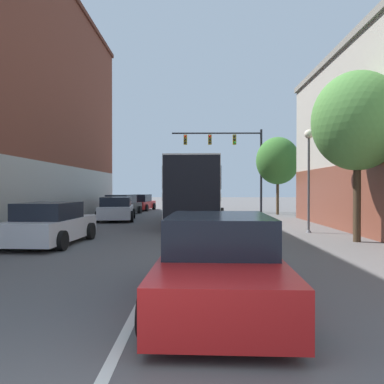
# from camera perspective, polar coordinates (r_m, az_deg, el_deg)

# --- Properties ---
(lane_center_line) EXTENTS (0.14, 44.07, 0.01)m
(lane_center_line) POSITION_cam_1_polar(r_m,az_deg,el_deg) (18.24, -2.30, -5.41)
(lane_center_line) COLOR silver
(lane_center_line) RESTS_ON ground_plane
(bus) EXTENTS (3.13, 10.89, 3.35)m
(bus) POSITION_cam_1_polar(r_m,az_deg,el_deg) (20.82, 0.73, 0.51)
(bus) COLOR silver
(bus) RESTS_ON ground_plane
(hatchback_foreground) EXTENTS (2.24, 4.61, 1.43)m
(hatchback_foreground) POSITION_cam_1_polar(r_m,az_deg,el_deg) (6.34, 4.15, -10.53)
(hatchback_foreground) COLOR red
(hatchback_foreground) RESTS_ON ground_plane
(parked_car_left_near) EXTENTS (2.20, 4.21, 1.42)m
(parked_car_left_near) POSITION_cam_1_polar(r_m,az_deg,el_deg) (13.53, -20.72, -4.66)
(parked_car_left_near) COLOR silver
(parked_car_left_near) RESTS_ON ground_plane
(parked_car_left_mid) EXTENTS (2.46, 4.50, 1.44)m
(parked_car_left_mid) POSITION_cam_1_polar(r_m,az_deg,el_deg) (27.64, -10.63, -2.01)
(parked_car_left_mid) COLOR black
(parked_car_left_mid) RESTS_ON ground_plane
(parked_car_left_far) EXTENTS (2.48, 4.35, 1.39)m
(parked_car_left_far) POSITION_cam_1_polar(r_m,az_deg,el_deg) (22.61, -11.44, -2.59)
(parked_car_left_far) COLOR silver
(parked_car_left_far) RESTS_ON ground_plane
(parked_car_left_distant) EXTENTS (2.34, 4.38, 1.39)m
(parked_car_left_distant) POSITION_cam_1_polar(r_m,az_deg,el_deg) (32.68, -7.87, -1.66)
(parked_car_left_distant) COLOR red
(parked_car_left_distant) RESTS_ON ground_plane
(traffic_signal_gantry) EXTENTS (7.28, 0.36, 6.66)m
(traffic_signal_gantry) POSITION_cam_1_polar(r_m,az_deg,el_deg) (30.43, 6.11, 6.24)
(traffic_signal_gantry) COLOR black
(traffic_signal_gantry) RESTS_ON ground_plane
(street_lamp) EXTENTS (0.39, 0.39, 4.42)m
(street_lamp) POSITION_cam_1_polar(r_m,az_deg,el_deg) (16.80, 17.37, 4.10)
(street_lamp) COLOR #47474C
(street_lamp) RESTS_ON ground_plane
(street_tree_near) EXTENTS (3.19, 2.87, 6.04)m
(street_tree_near) POSITION_cam_1_polar(r_m,az_deg,el_deg) (14.67, 23.89, 9.81)
(street_tree_near) COLOR #3D2D1E
(street_tree_near) RESTS_ON ground_plane
(street_tree_far) EXTENTS (3.12, 2.81, 5.63)m
(street_tree_far) POSITION_cam_1_polar(r_m,az_deg,el_deg) (27.89, 12.92, 4.65)
(street_tree_far) COLOR #4C3823
(street_tree_far) RESTS_ON ground_plane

